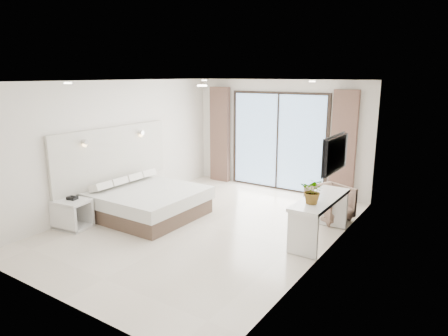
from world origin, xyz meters
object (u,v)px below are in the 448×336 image
at_px(nightstand, 73,214).
at_px(console_desk, 320,209).
at_px(armchair, 330,201).
at_px(bed, 147,202).

bearing_deg(nightstand, console_desk, 17.81).
bearing_deg(armchair, bed, 144.72).
xyz_separation_m(bed, armchair, (3.17, 1.83, 0.08)).
bearing_deg(nightstand, bed, 53.07).
xyz_separation_m(nightstand, armchair, (3.85, 3.09, 0.10)).
distance_m(bed, nightstand, 1.44).
height_order(nightstand, armchair, armchair).
bearing_deg(console_desk, nightstand, -153.82).
xyz_separation_m(bed, nightstand, (-0.69, -1.26, -0.02)).
xyz_separation_m(console_desk, armchair, (-0.19, 1.10, -0.19)).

